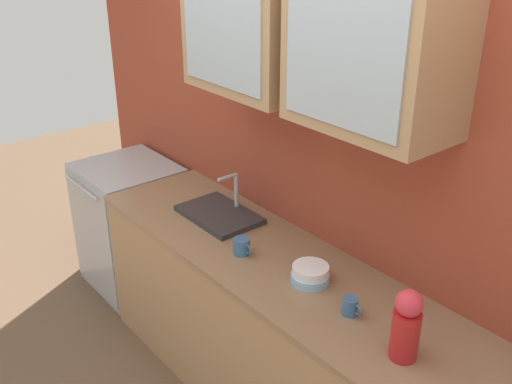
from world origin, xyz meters
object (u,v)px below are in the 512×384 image
object	(u,v)px
cup_near_bowls	(351,306)
dishwasher	(131,226)
sink_faucet	(220,213)
bowl_stack	(310,274)
cup_near_sink	(242,246)
vase	(406,325)

from	to	relation	value
cup_near_bowls	dishwasher	bearing A→B (deg)	179.17
dishwasher	sink_faucet	bearing A→B (deg)	3.86
sink_faucet	bowl_stack	xyz separation A→B (m)	(0.77, -0.05, 0.02)
cup_near_bowls	sink_faucet	bearing A→B (deg)	174.84
bowl_stack	cup_near_sink	world-z (taller)	cup_near_sink
bowl_stack	vase	xyz separation A→B (m)	(0.58, -0.08, 0.11)
cup_near_bowls	dishwasher	distance (m)	2.09
bowl_stack	vase	bearing A→B (deg)	-7.95
cup_near_bowls	dishwasher	world-z (taller)	cup_near_bowls
sink_faucet	cup_near_sink	bearing A→B (deg)	-20.83
bowl_stack	cup_near_sink	bearing A→B (deg)	-166.62
vase	cup_near_sink	distance (m)	0.97
bowl_stack	cup_near_bowls	bearing A→B (deg)	-8.18
dishwasher	bowl_stack	bearing A→B (deg)	0.36
bowl_stack	cup_near_sink	xyz separation A→B (m)	(-0.39, -0.09, 0.00)
sink_faucet	vase	distance (m)	1.37
sink_faucet	cup_near_bowls	world-z (taller)	sink_faucet
cup_near_sink	dishwasher	bearing A→B (deg)	176.60
cup_near_bowls	cup_near_sink	bearing A→B (deg)	-175.59
sink_faucet	cup_near_bowls	distance (m)	1.06
vase	cup_near_bowls	xyz separation A→B (m)	(-0.30, 0.04, -0.11)
bowl_stack	vase	size ratio (longest dim) A/B	0.61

